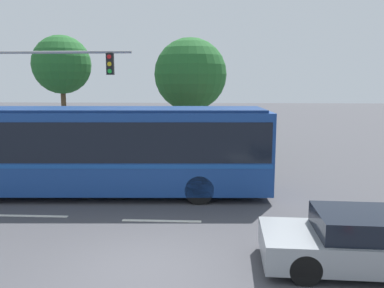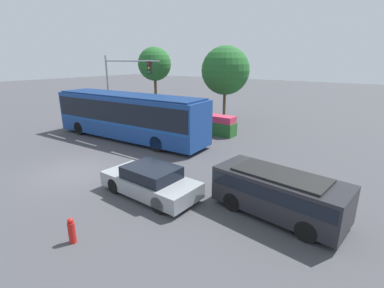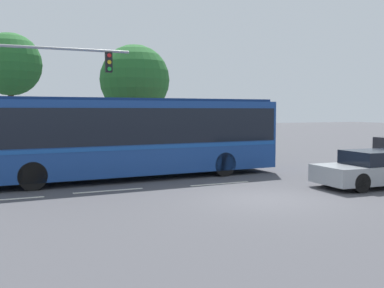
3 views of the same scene
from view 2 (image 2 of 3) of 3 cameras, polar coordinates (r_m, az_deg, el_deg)
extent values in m
plane|color=#444449|center=(15.64, -22.33, -5.17)|extent=(140.00, 140.00, 0.00)
cube|color=navy|center=(20.37, -12.83, 5.59)|extent=(12.23, 3.19, 2.87)
cube|color=black|center=(20.29, -12.92, 6.86)|extent=(11.99, 3.22, 1.38)
cube|color=#194C9E|center=(20.44, -12.77, 4.64)|extent=(12.11, 3.22, 0.14)
cube|color=black|center=(24.98, -22.84, 7.53)|extent=(0.17, 2.21, 1.61)
cube|color=navy|center=(20.14, -13.11, 9.73)|extent=(11.73, 2.96, 0.10)
cylinder|color=black|center=(23.02, -21.93, 3.04)|extent=(1.01, 0.35, 1.00)
cylinder|color=black|center=(24.37, -17.58, 4.19)|extent=(1.01, 0.35, 1.00)
cylinder|color=black|center=(17.51, -7.14, 0.05)|extent=(1.01, 0.35, 1.00)
cylinder|color=black|center=(19.25, -2.77, 1.72)|extent=(1.01, 0.35, 1.00)
cube|color=gray|center=(12.03, -8.52, -8.05)|extent=(4.40, 2.03, 0.63)
cube|color=black|center=(11.73, -8.27, -5.71)|extent=(2.23, 1.73, 0.49)
cylinder|color=black|center=(12.58, -15.52, -8.20)|extent=(0.68, 0.24, 0.67)
cylinder|color=black|center=(13.52, -9.93, -6.00)|extent=(0.68, 0.24, 0.67)
cylinder|color=black|center=(10.76, -6.80, -12.15)|extent=(0.68, 0.24, 0.67)
cylinder|color=black|center=(11.84, -1.14, -9.16)|extent=(0.68, 0.24, 0.67)
cube|color=#232328|center=(10.75, 17.28, -9.48)|extent=(4.87, 2.46, 1.36)
cube|color=black|center=(10.63, 17.42, -8.03)|extent=(4.69, 2.47, 0.46)
cube|color=black|center=(10.46, 17.62, -5.93)|extent=(3.43, 1.91, 0.08)
cylinder|color=black|center=(10.94, 8.36, -11.49)|extent=(0.76, 0.35, 0.74)
cylinder|color=black|center=(12.21, 12.81, -8.60)|extent=(0.76, 0.35, 0.74)
cylinder|color=black|center=(9.89, 22.40, -16.04)|extent=(0.76, 0.35, 0.74)
cylinder|color=black|center=(11.28, 25.47, -12.18)|extent=(0.76, 0.35, 0.74)
cylinder|color=gray|center=(26.14, -16.70, 10.49)|extent=(0.18, 0.18, 5.85)
cylinder|color=gray|center=(23.67, -12.47, 16.21)|extent=(6.09, 0.12, 0.12)
cube|color=black|center=(22.17, -8.60, 15.10)|extent=(0.30, 0.22, 0.90)
cylinder|color=red|center=(22.08, -8.86, 15.86)|extent=(0.18, 0.02, 0.18)
cylinder|color=yellow|center=(22.09, -8.82, 15.08)|extent=(0.18, 0.02, 0.18)
cylinder|color=green|center=(22.10, -8.78, 14.30)|extent=(0.18, 0.02, 0.18)
cube|color=#286028|center=(22.49, 0.85, 3.96)|extent=(6.76, 1.09, 0.99)
cube|color=#CC3351|center=(22.34, 0.86, 5.81)|extent=(6.63, 1.04, 0.49)
cylinder|color=brown|center=(28.60, -7.40, 9.62)|extent=(0.27, 0.27, 3.95)
sphere|color=#236028|center=(28.38, -7.64, 15.89)|extent=(3.20, 3.20, 3.20)
cylinder|color=brown|center=(25.68, 6.59, 7.85)|extent=(0.25, 0.25, 3.07)
sphere|color=#236028|center=(25.38, 6.83, 14.66)|extent=(4.20, 4.20, 4.20)
cylinder|color=red|center=(9.90, -23.29, -16.27)|extent=(0.22, 0.22, 0.70)
sphere|color=red|center=(9.68, -23.59, -14.17)|extent=(0.18, 0.18, 0.18)
cube|color=silver|center=(23.28, -25.94, 1.43)|extent=(2.40, 0.16, 0.01)
cube|color=silver|center=(17.25, -13.67, -2.29)|extent=(2.40, 0.16, 0.01)
cube|color=silver|center=(20.60, -20.86, 0.20)|extent=(2.40, 0.16, 0.01)
camera|label=1|loc=(11.14, -56.91, 2.01)|focal=36.24mm
camera|label=3|loc=(20.96, -65.70, -0.78)|focal=42.53mm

